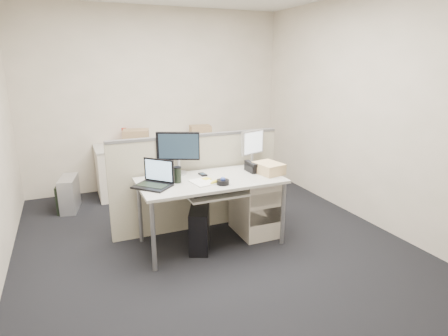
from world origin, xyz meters
name	(u,v)px	position (x,y,z in m)	size (l,w,h in m)	color
floor	(211,243)	(0.00, 0.00, -0.01)	(4.00, 4.50, 0.01)	black
wall_back	(158,100)	(0.00, 2.25, 1.35)	(4.00, 0.02, 2.70)	beige
wall_front	(381,187)	(0.00, -2.25, 1.35)	(4.00, 0.02, 2.70)	beige
wall_right	(365,110)	(2.00, 0.00, 1.35)	(0.02, 4.50, 2.70)	beige
desk	(211,185)	(0.00, 0.00, 0.66)	(1.50, 0.75, 0.73)	beige
keyboard_tray	(217,194)	(0.00, -0.18, 0.62)	(0.62, 0.32, 0.02)	beige
drawer_pedestal	(254,206)	(0.55, 0.05, 0.33)	(0.40, 0.55, 0.65)	beige
cubicle_partition	(197,183)	(0.00, 0.45, 0.55)	(2.00, 0.06, 1.10)	#A5A188
back_counter	(166,167)	(0.00, 1.93, 0.36)	(2.00, 0.60, 0.72)	beige
monitor_main	(178,153)	(-0.25, 0.32, 0.96)	(0.47, 0.18, 0.47)	black
monitor_small	(252,148)	(0.65, 0.32, 0.94)	(0.34, 0.17, 0.41)	#B7B7BC
laptop	(152,175)	(-0.62, -0.02, 0.86)	(0.34, 0.26, 0.26)	black
trackball	(223,182)	(0.05, -0.21, 0.75)	(0.13, 0.13, 0.05)	black
desk_phone	(258,167)	(0.60, 0.08, 0.77)	(0.24, 0.20, 0.08)	black
paper_stack	(202,182)	(-0.12, -0.08, 0.74)	(0.20, 0.26, 0.01)	white
sticky_pad	(206,179)	(-0.05, 0.00, 0.74)	(0.08, 0.08, 0.01)	gold
travel_mug	(178,175)	(-0.35, 0.02, 0.81)	(0.07, 0.07, 0.16)	black
banana	(216,181)	(0.00, -0.15, 0.75)	(0.17, 0.04, 0.04)	yellow
cellphone	(203,174)	(-0.03, 0.17, 0.74)	(0.06, 0.12, 0.02)	black
manila_folders	(269,168)	(0.66, -0.05, 0.79)	(0.24, 0.31, 0.12)	tan
keyboard	(211,192)	(-0.05, -0.14, 0.64)	(0.43, 0.15, 0.02)	black
pc_tower_desk	(200,228)	(-0.15, -0.05, 0.22)	(0.19, 0.48, 0.45)	black
pc_tower_spare_dark	(65,197)	(-1.45, 1.63, 0.19)	(0.16, 0.40, 0.37)	black
pc_tower_spare_silver	(69,194)	(-1.39, 1.63, 0.22)	(0.19, 0.48, 0.45)	#B7B7BC
cardboard_box_left	(136,139)	(-0.44, 1.81, 0.85)	(0.36, 0.27, 0.27)	#8C644B
cardboard_box_right	(200,133)	(0.60, 2.00, 0.84)	(0.32, 0.25, 0.23)	#8C644B
red_binder	(126,138)	(-0.55, 2.03, 0.84)	(0.06, 0.26, 0.25)	#9D0802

